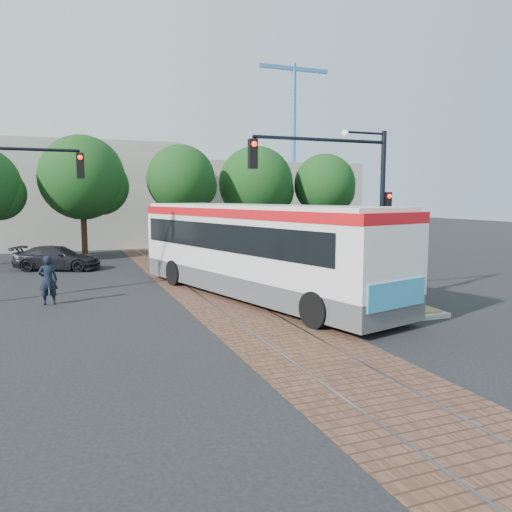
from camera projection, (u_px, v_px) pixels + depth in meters
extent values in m
plane|color=black|center=(242.00, 309.00, 17.35)|extent=(120.00, 120.00, 0.00)
cube|color=brown|center=(210.00, 289.00, 21.05)|extent=(3.60, 40.00, 0.01)
cube|color=slate|center=(193.00, 290.00, 20.78)|extent=(0.06, 40.00, 0.01)
cube|color=slate|center=(227.00, 288.00, 21.32)|extent=(0.06, 40.00, 0.01)
cylinder|color=#382314|center=(84.00, 234.00, 31.12)|extent=(0.36, 0.36, 3.12)
sphere|color=#113612|center=(82.00, 178.00, 30.70)|extent=(5.20, 5.20, 5.20)
cylinder|color=#382314|center=(182.00, 231.00, 32.51)|extent=(0.36, 0.36, 3.39)
sphere|color=#113612|center=(181.00, 179.00, 32.11)|extent=(4.40, 4.40, 4.40)
cylinder|color=#382314|center=(256.00, 232.00, 35.25)|extent=(0.36, 0.36, 2.86)
sphere|color=#113612|center=(256.00, 184.00, 34.85)|extent=(5.20, 5.20, 5.20)
cylinder|color=#382314|center=(324.00, 229.00, 36.28)|extent=(0.36, 0.36, 3.12)
sphere|color=#113612|center=(325.00, 185.00, 35.90)|extent=(4.40, 4.40, 4.40)
cube|color=#ADA899|center=(31.00, 195.00, 39.95)|extent=(22.00, 12.00, 8.00)
cube|color=#ADA899|center=(255.00, 201.00, 49.02)|extent=(18.00, 10.00, 7.00)
cylinder|color=#3F72B2|center=(293.00, 150.00, 54.22)|extent=(0.50, 0.50, 18.00)
cube|color=#3F72B2|center=(294.00, 69.00, 53.22)|extent=(8.00, 0.40, 0.40)
cube|color=#454547|center=(255.00, 282.00, 19.40)|extent=(6.21, 13.65, 0.78)
cube|color=white|center=(255.00, 245.00, 19.22)|extent=(6.23, 13.66, 2.12)
cube|color=black|center=(250.00, 235.00, 19.45)|extent=(5.95, 12.38, 1.00)
cube|color=red|center=(255.00, 213.00, 19.08)|extent=(6.28, 13.67, 0.33)
cube|color=white|center=(255.00, 207.00, 19.05)|extent=(6.03, 13.20, 0.16)
cube|color=black|center=(393.00, 246.00, 13.95)|extent=(1.76, 0.60, 1.00)
cube|color=#2F8BBF|center=(397.00, 295.00, 13.96)|extent=(2.39, 0.71, 0.78)
cube|color=orange|center=(303.00, 262.00, 19.27)|extent=(1.38, 4.86, 1.23)
cylinder|color=black|center=(316.00, 310.00, 14.81)|extent=(0.67, 1.18, 1.12)
cylinder|color=black|center=(373.00, 299.00, 16.32)|extent=(0.67, 1.18, 1.12)
cylinder|color=black|center=(175.00, 273.00, 22.04)|extent=(0.67, 1.18, 1.12)
cylinder|color=black|center=(224.00, 268.00, 23.55)|extent=(0.67, 1.18, 1.12)
cube|color=gray|center=(376.00, 302.00, 18.13)|extent=(2.20, 5.20, 0.15)
cube|color=olive|center=(376.00, 299.00, 18.12)|extent=(1.90, 4.80, 0.08)
sphere|color=#1E4719|center=(394.00, 298.00, 16.44)|extent=(0.70, 0.70, 0.70)
sphere|color=#1E4719|center=(386.00, 286.00, 17.98)|extent=(0.90, 0.90, 0.90)
sphere|color=#1E4719|center=(351.00, 282.00, 19.29)|extent=(0.80, 0.80, 0.80)
sphere|color=#1E4719|center=(359.00, 281.00, 20.01)|extent=(0.60, 0.60, 0.60)
cylinder|color=black|center=(382.00, 216.00, 18.05)|extent=(0.18, 0.18, 6.00)
cylinder|color=black|center=(322.00, 140.00, 16.85)|extent=(5.00, 0.12, 0.12)
cube|color=black|center=(253.00, 154.00, 16.02)|extent=(0.28, 0.22, 0.95)
sphere|color=#FF190C|center=(254.00, 144.00, 15.86)|extent=(0.18, 0.18, 0.18)
cube|color=black|center=(387.00, 205.00, 18.08)|extent=(0.26, 0.20, 0.90)
sphere|color=#FF190C|center=(390.00, 196.00, 17.93)|extent=(0.16, 0.16, 0.16)
cube|color=white|center=(379.00, 227.00, 17.92)|extent=(0.04, 0.45, 0.55)
cube|color=yellow|center=(379.00, 245.00, 18.00)|extent=(0.04, 0.45, 0.45)
cylinder|color=black|center=(365.00, 133.00, 17.42)|extent=(1.60, 0.08, 0.08)
sphere|color=silver|center=(345.00, 133.00, 17.14)|extent=(0.24, 0.24, 0.24)
cylinder|color=black|center=(13.00, 149.00, 17.80)|extent=(4.50, 0.12, 0.12)
cube|color=black|center=(80.00, 166.00, 18.67)|extent=(0.28, 0.22, 0.95)
sphere|color=#FF190C|center=(80.00, 157.00, 18.50)|extent=(0.18, 0.18, 0.18)
imported|color=black|center=(48.00, 280.00, 18.01)|extent=(0.67, 0.45, 1.80)
imported|color=black|center=(57.00, 258.00, 26.62)|extent=(4.83, 3.37, 1.30)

